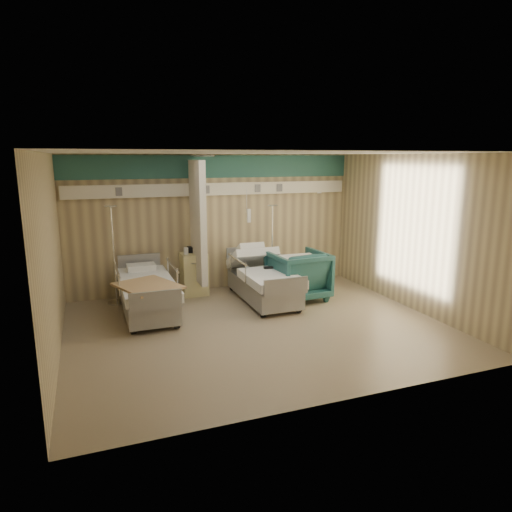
# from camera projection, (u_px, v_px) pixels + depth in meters

# --- Properties ---
(ground) EXTENTS (6.00, 5.00, 0.00)m
(ground) POSITION_uv_depth(u_px,v_px,m) (258.00, 327.00, 7.49)
(ground) COLOR gray
(ground) RESTS_ON ground
(room_walls) EXTENTS (6.04, 5.04, 2.82)m
(room_walls) POSITION_uv_depth(u_px,v_px,m) (251.00, 213.00, 7.32)
(room_walls) COLOR tan
(room_walls) RESTS_ON ground
(bed_right) EXTENTS (1.00, 2.16, 0.63)m
(bed_right) POSITION_uv_depth(u_px,v_px,m) (263.00, 285.00, 8.82)
(bed_right) COLOR white
(bed_right) RESTS_ON ground
(bed_left) EXTENTS (1.00, 2.16, 0.63)m
(bed_left) POSITION_uv_depth(u_px,v_px,m) (147.00, 297.00, 8.06)
(bed_left) COLOR white
(bed_left) RESTS_ON ground
(bedside_cabinet) EXTENTS (0.50, 0.48, 0.85)m
(bedside_cabinet) POSITION_uv_depth(u_px,v_px,m) (194.00, 274.00, 9.22)
(bedside_cabinet) COLOR beige
(bedside_cabinet) RESTS_ON ground
(visitor_armchair) EXTENTS (1.08, 1.11, 0.96)m
(visitor_armchair) POSITION_uv_depth(u_px,v_px,m) (298.00, 275.00, 8.92)
(visitor_armchair) COLOR #205150
(visitor_armchair) RESTS_ON ground
(waffle_blanket) EXTENTS (0.70, 0.62, 0.08)m
(waffle_blanket) POSITION_uv_depth(u_px,v_px,m) (300.00, 250.00, 8.76)
(waffle_blanket) COLOR white
(waffle_blanket) RESTS_ON visitor_armchair
(iv_stand_right) EXTENTS (0.32, 0.32, 1.78)m
(iv_stand_right) POSITION_uv_depth(u_px,v_px,m) (272.00, 271.00, 9.68)
(iv_stand_right) COLOR silver
(iv_stand_right) RESTS_ON ground
(iv_stand_left) EXTENTS (0.33, 0.33, 1.87)m
(iv_stand_left) POSITION_uv_depth(u_px,v_px,m) (116.00, 284.00, 8.66)
(iv_stand_left) COLOR silver
(iv_stand_left) RESTS_ON ground
(call_remote) EXTENTS (0.19, 0.11, 0.04)m
(call_remote) POSITION_uv_depth(u_px,v_px,m) (268.00, 268.00, 8.80)
(call_remote) COLOR black
(call_remote) RESTS_ON bed_right
(tan_blanket) EXTENTS (1.17, 1.28, 0.04)m
(tan_blanket) POSITION_uv_depth(u_px,v_px,m) (148.00, 286.00, 7.56)
(tan_blanket) COLOR tan
(tan_blanket) RESTS_ON bed_left
(toiletry_bag) EXTENTS (0.25, 0.20, 0.12)m
(toiletry_bag) POSITION_uv_depth(u_px,v_px,m) (192.00, 250.00, 9.19)
(toiletry_bag) COLOR black
(toiletry_bag) RESTS_ON bedside_cabinet
(white_cup) EXTENTS (0.12, 0.12, 0.13)m
(white_cup) POSITION_uv_depth(u_px,v_px,m) (186.00, 251.00, 9.04)
(white_cup) COLOR white
(white_cup) RESTS_ON bedside_cabinet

